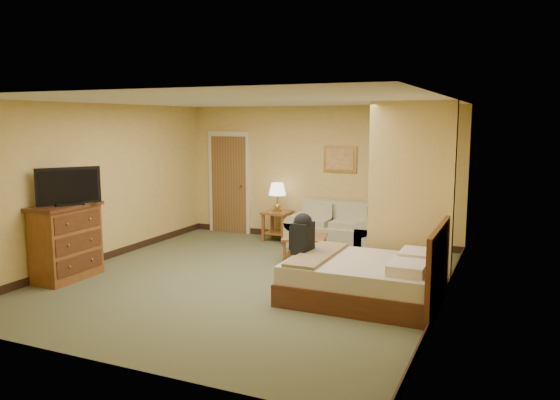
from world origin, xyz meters
The scene contains 17 objects.
floor centered at (0.00, 0.00, 0.00)m, with size 6.00×6.00×0.00m, color #525537.
ceiling centered at (0.00, 0.00, 2.60)m, with size 6.00×6.00×0.00m, color white.
back_wall centered at (0.00, 3.00, 1.30)m, with size 5.50×0.02×2.60m, color tan.
left_wall centered at (-2.75, 0.00, 1.30)m, with size 0.02×6.00×2.60m, color tan.
right_wall centered at (2.75, 0.00, 1.30)m, with size 0.02×6.00×2.60m, color tan.
partition centered at (2.15, 0.93, 1.30)m, with size 1.20×0.15×2.60m, color tan.
door centered at (-1.95, 2.96, 1.03)m, with size 0.94×0.16×2.10m.
baseboard centered at (0.00, 2.99, 0.06)m, with size 5.50×0.02×0.12m, color black.
loveseat centered at (0.44, 2.57, 0.27)m, with size 1.63×0.76×0.82m.
side_table centered at (-0.71, 2.65, 0.38)m, with size 0.52×0.52×0.57m.
table_lamp centered at (-0.71, 2.65, 0.99)m, with size 0.34×0.34×0.56m.
coffee_table centered at (0.38, 1.33, 0.31)m, with size 0.81×0.81×0.43m.
wall_picture centered at (0.44, 2.97, 1.60)m, with size 0.65×0.04×0.50m.
dresser centered at (-2.48, -1.00, 0.56)m, with size 0.55×1.05×1.12m.
tv centered at (-2.38, -1.00, 1.37)m, with size 0.57×0.77×0.55m.
bed centered at (1.82, -0.13, 0.29)m, with size 1.95×1.63×1.05m.
backpack centered at (0.89, -0.06, 0.81)m, with size 0.26×0.34×0.56m.
Camera 1 is at (3.57, -6.88, 2.33)m, focal length 35.00 mm.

